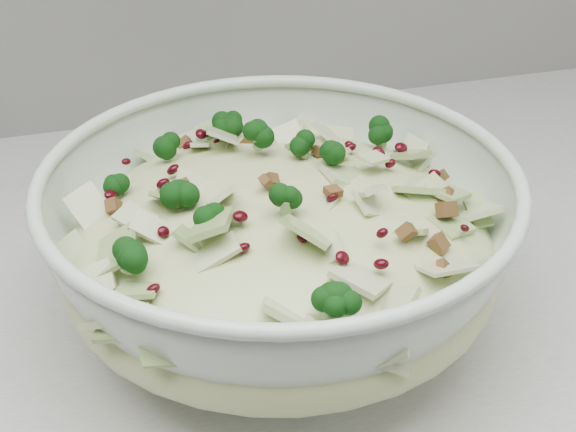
{
  "coord_description": "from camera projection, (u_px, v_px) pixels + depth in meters",
  "views": [
    {
      "loc": [
        0.34,
        1.16,
        1.28
      ],
      "look_at": [
        0.47,
        1.6,
        0.99
      ],
      "focal_mm": 50.0,
      "sensor_mm": 36.0,
      "label": 1
    }
  ],
  "objects": [
    {
      "name": "mixing_bowl",
      "position": [
        280.0,
        247.0,
        0.56
      ],
      "size": [
        0.37,
        0.37,
        0.13
      ],
      "rotation": [
        0.0,
        0.0,
        0.18
      ],
      "color": "silver",
      "rests_on": "counter"
    },
    {
      "name": "salad",
      "position": [
        280.0,
        222.0,
        0.54
      ],
      "size": [
        0.41,
        0.41,
        0.13
      ],
      "rotation": [
        0.0,
        0.0,
        0.58
      ],
      "color": "#C4D18F",
      "rests_on": "mixing_bowl"
    }
  ]
}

